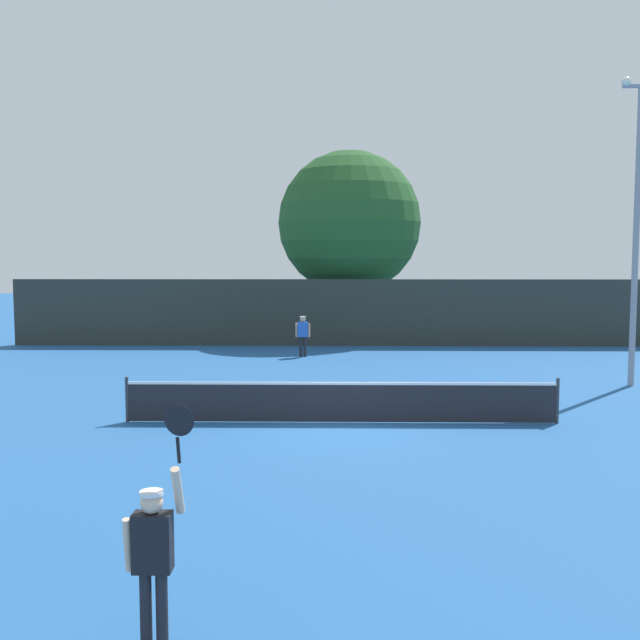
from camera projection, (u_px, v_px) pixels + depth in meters
name	position (u px, v px, depth m)	size (l,w,h in m)	color
ground_plane	(341.00, 423.00, 17.20)	(120.00, 120.00, 0.00)	#235693
tennis_net	(341.00, 401.00, 17.16)	(10.15, 0.08, 1.07)	#232328
perimeter_fence	(337.00, 313.00, 31.92)	(28.32, 0.12, 2.90)	#2D332D
player_serving	(154.00, 544.00, 7.22)	(0.67, 0.39, 2.44)	black
player_receiving	(303.00, 332.00, 28.42)	(0.57, 0.23, 1.58)	blue
tennis_ball	(308.00, 395.00, 20.41)	(0.07, 0.07, 0.07)	#CCE033
light_pole	(637.00, 214.00, 21.70)	(1.18, 0.28, 9.11)	gray
large_tree	(350.00, 223.00, 34.82)	(6.77, 6.77, 8.88)	brown
parked_car_near	(289.00, 318.00, 37.36)	(2.29, 4.36, 1.69)	red
parked_car_mid	(384.00, 315.00, 39.05)	(2.22, 4.34, 1.69)	black
parked_car_far	(525.00, 316.00, 38.42)	(1.94, 4.22, 1.69)	#B7B7BC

